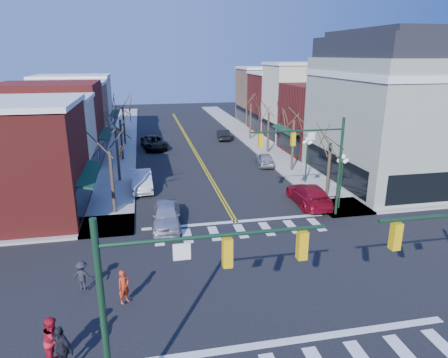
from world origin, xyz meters
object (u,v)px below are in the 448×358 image
car_right_near (309,195)px  car_right_mid (265,159)px  lamppost_midblock (307,152)px  pedestrian_dark_a (61,349)px  car_right_far (223,135)px  pedestrian_red_a (124,287)px  car_left_far (154,143)px  victorian_corner (399,109)px  car_left_mid (142,181)px  car_left_near (166,215)px  pedestrian_dark_b (82,276)px  pedestrian_red_b (53,340)px  lamppost_corner (342,172)px

car_right_near → car_right_mid: (0.00, 11.71, -0.13)m
lamppost_midblock → pedestrian_dark_a: bearing=-131.9°
car_right_far → pedestrian_red_a: 38.50m
lamppost_midblock → car_left_far: lamppost_midblock is taller
victorian_corner → car_right_far: 25.08m
lamppost_midblock → car_left_mid: lamppost_midblock is taller
car_left_mid → car_left_near: bearing=-81.0°
lamppost_midblock → car_left_near: 14.92m
lamppost_midblock → car_right_near: 5.73m
car_left_near → pedestrian_dark_b: bearing=-118.1°
victorian_corner → pedestrian_dark_a: (-25.87, -19.07, -5.57)m
car_right_far → pedestrian_dark_b: bearing=73.1°
car_right_mid → pedestrian_red_b: pedestrian_red_b is taller
victorian_corner → pedestrian_red_b: bearing=-144.7°
pedestrian_dark_a → lamppost_corner: bearing=73.1°
lamppost_corner → pedestrian_dark_b: lamppost_corner is taller
lamppost_midblock → car_left_far: bearing=127.3°
lamppost_midblock → pedestrian_red_a: 22.14m
car_left_far → pedestrian_dark_a: (-4.57, -36.66, 0.29)m
lamppost_corner → pedestrian_red_b: size_ratio=2.23×
victorian_corner → lamppost_midblock: 9.10m
car_left_mid → pedestrian_dark_b: 15.73m
car_left_near → pedestrian_red_b: (-4.92, -12.07, 0.32)m
victorian_corner → car_left_near: (-21.30, -6.50, -5.85)m
car_left_mid → car_right_near: 14.25m
car_left_mid → pedestrian_dark_a: pedestrian_dark_a is taller
car_right_mid → pedestrian_dark_a: bearing=66.3°
pedestrian_red_a → pedestrian_red_b: bearing=-164.2°
lamppost_midblock → car_left_mid: 14.81m
car_left_far → car_right_far: bearing=13.5°
lamppost_midblock → car_right_near: bearing=-109.8°
car_right_near → pedestrian_red_b: (-16.12, -14.07, 0.31)m
lamppost_midblock → pedestrian_red_b: size_ratio=2.23×
pedestrian_red_a → pedestrian_dark_a: (-2.07, -3.90, 0.11)m
pedestrian_dark_a → car_right_far: bearing=107.1°
lamppost_midblock → car_right_mid: (-1.80, 6.71, -2.28)m
pedestrian_red_b → pedestrian_dark_a: pedestrian_red_b is taller
victorian_corner → lamppost_midblock: victorian_corner is taller
pedestrian_dark_a → pedestrian_red_b: bearing=161.2°
lamppost_midblock → pedestrian_red_a: lamppost_midblock is taller
car_left_mid → car_right_far: size_ratio=1.15×
victorian_corner → car_left_near: bearing=-163.0°
car_right_near → pedestrian_red_a: size_ratio=3.42×
car_left_near → car_right_near: bearing=14.3°
lamppost_corner → pedestrian_dark_b: size_ratio=2.82×
car_right_mid → pedestrian_red_b: bearing=65.3°
pedestrian_dark_b → car_left_mid: bearing=-87.5°
car_right_mid → victorian_corner: bearing=151.8°
car_left_far → car_right_near: bearing=-71.1°
car_left_near → car_right_mid: 17.70m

